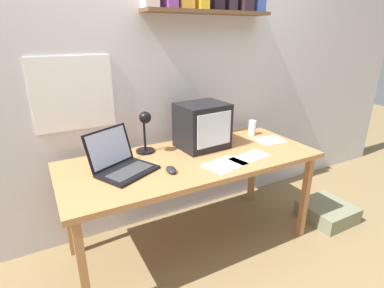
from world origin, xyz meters
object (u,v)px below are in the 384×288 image
at_px(computer_mouse, 171,170).
at_px(floor_cushion, 327,212).
at_px(crt_monitor, 202,126).
at_px(desk_lamp, 145,129).
at_px(open_notebook, 270,140).
at_px(juice_glass, 252,128).
at_px(loose_paper_near_laptop, 250,157).
at_px(corner_desk, 192,165).
at_px(printed_handout, 225,165).
at_px(laptop, 120,161).

xyz_separation_m(computer_mouse, floor_cushion, (1.41, -0.13, -0.66)).
relative_size(crt_monitor, computer_mouse, 3.33).
bearing_deg(desk_lamp, open_notebook, -5.06).
bearing_deg(computer_mouse, crt_monitor, 36.48).
distance_m(juice_glass, loose_paper_near_laptop, 0.51).
distance_m(corner_desk, crt_monitor, 0.31).
relative_size(desk_lamp, printed_handout, 1.04).
xyz_separation_m(juice_glass, floor_cushion, (0.51, -0.46, -0.71)).
bearing_deg(laptop, crt_monitor, -17.13).
relative_size(computer_mouse, loose_paper_near_laptop, 0.35).
relative_size(crt_monitor, laptop, 0.84).
height_order(laptop, printed_handout, laptop).
relative_size(crt_monitor, printed_handout, 1.23).
distance_m(crt_monitor, desk_lamp, 0.42).
bearing_deg(crt_monitor, floor_cushion, -26.67).
xyz_separation_m(juice_glass, open_notebook, (0.04, -0.18, -0.05)).
height_order(laptop, juice_glass, laptop).
xyz_separation_m(corner_desk, crt_monitor, (0.17, 0.15, 0.22)).
xyz_separation_m(desk_lamp, printed_handout, (0.38, -0.43, -0.18)).
bearing_deg(open_notebook, desk_lamp, 167.69).
relative_size(crt_monitor, open_notebook, 1.58).
distance_m(loose_paper_near_laptop, floor_cushion, 1.06).
distance_m(desk_lamp, floor_cushion, 1.73).
relative_size(desk_lamp, computer_mouse, 2.82).
distance_m(corner_desk, juice_glass, 0.71).
height_order(desk_lamp, floor_cushion, desk_lamp).
xyz_separation_m(loose_paper_near_laptop, floor_cushion, (0.84, -0.08, -0.65)).
xyz_separation_m(corner_desk, loose_paper_near_laptop, (0.35, -0.19, 0.06)).
xyz_separation_m(laptop, printed_handout, (0.62, -0.24, -0.06)).
distance_m(crt_monitor, computer_mouse, 0.51).
xyz_separation_m(juice_glass, computer_mouse, (-0.90, -0.33, -0.04)).
bearing_deg(computer_mouse, corner_desk, 32.07).
relative_size(corner_desk, desk_lamp, 5.67).
bearing_deg(computer_mouse, open_notebook, 9.18).
distance_m(computer_mouse, printed_handout, 0.36).
distance_m(laptop, printed_handout, 0.67).
bearing_deg(computer_mouse, floor_cushion, -5.19).
height_order(juice_glass, open_notebook, juice_glass).
bearing_deg(printed_handout, open_notebook, 20.87).
bearing_deg(loose_paper_near_laptop, corner_desk, 151.91).
height_order(laptop, computer_mouse, laptop).
distance_m(crt_monitor, juice_glass, 0.53).
xyz_separation_m(crt_monitor, desk_lamp, (-0.42, 0.07, 0.02)).
distance_m(desk_lamp, juice_glass, 0.94).
distance_m(desk_lamp, computer_mouse, 0.40).
xyz_separation_m(crt_monitor, juice_glass, (0.51, 0.05, -0.11)).
relative_size(crt_monitor, desk_lamp, 1.18).
xyz_separation_m(corner_desk, floor_cushion, (1.19, -0.27, -0.59)).
relative_size(laptop, floor_cushion, 1.12).
height_order(desk_lamp, printed_handout, desk_lamp).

